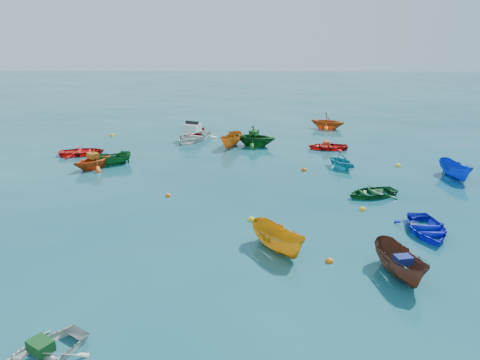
{
  "coord_description": "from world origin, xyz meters",
  "views": [
    {
      "loc": [
        0.58,
        -20.21,
        8.62
      ],
      "look_at": [
        0.0,
        5.0,
        0.4
      ],
      "focal_mm": 35.0,
      "sensor_mm": 36.0,
      "label": 1
    }
  ],
  "objects": [
    {
      "name": "ground",
      "position": [
        0.0,
        0.0,
        0.0
      ],
      "size": [
        160.0,
        160.0,
        0.0
      ],
      "primitive_type": "plane",
      "color": "#0A3D4F",
      "rests_on": "ground"
    },
    {
      "name": "sampan_brown_mid",
      "position": [
        6.04,
        -4.94,
        0.0
      ],
      "size": [
        1.77,
        3.23,
        1.18
      ],
      "primitive_type": "imported",
      "rotation": [
        0.0,
        0.0,
        0.21
      ],
      "color": "#532C1E",
      "rests_on": "ground"
    },
    {
      "name": "dinghy_blue_se",
      "position": [
        8.36,
        -1.13,
        0.0
      ],
      "size": [
        2.44,
        3.32,
        0.67
      ],
      "primitive_type": "imported",
      "rotation": [
        0.0,
        0.0,
        -0.04
      ],
      "color": "#0F16C2",
      "rests_on": "ground"
    },
    {
      "name": "dinghy_orange_w",
      "position": [
        -9.52,
        8.35,
        0.0
      ],
      "size": [
        3.47,
        3.51,
        1.4
      ],
      "primitive_type": "imported",
      "rotation": [
        0.0,
        0.0,
        -0.72
      ],
      "color": "#D94C14",
      "rests_on": "ground"
    },
    {
      "name": "sampan_yellow_mid",
      "position": [
        1.72,
        -3.03,
        0.0
      ],
      "size": [
        2.68,
        3.19,
        1.19
      ],
      "primitive_type": "imported",
      "rotation": [
        0.0,
        0.0,
        0.6
      ],
      "color": "orange",
      "rests_on": "ground"
    },
    {
      "name": "dinghy_green_e",
      "position": [
        7.12,
        3.63,
        0.0
      ],
      "size": [
        3.38,
        2.91,
        0.59
      ],
      "primitive_type": "imported",
      "rotation": [
        0.0,
        0.0,
        -1.21
      ],
      "color": "#135225",
      "rests_on": "ground"
    },
    {
      "name": "dinghy_cyan_se",
      "position": [
        6.4,
        8.88,
        0.0
      ],
      "size": [
        2.91,
        3.02,
        1.22
      ],
      "primitive_type": "imported",
      "rotation": [
        0.0,
        0.0,
        0.55
      ],
      "color": "teal",
      "rests_on": "ground"
    },
    {
      "name": "dinghy_red_nw",
      "position": [
        -11.43,
        11.82,
        0.0
      ],
      "size": [
        3.58,
        2.94,
        0.65
      ],
      "primitive_type": "imported",
      "rotation": [
        0.0,
        0.0,
        1.82
      ],
      "color": "red",
      "rests_on": "ground"
    },
    {
      "name": "sampan_orange_n",
      "position": [
        -0.87,
        14.4,
        0.0
      ],
      "size": [
        2.11,
        3.27,
        1.18
      ],
      "primitive_type": "imported",
      "rotation": [
        0.0,
        0.0,
        -0.34
      ],
      "color": "#C56512",
      "rests_on": "ground"
    },
    {
      "name": "dinghy_green_n",
      "position": [
        0.94,
        14.69,
        0.0
      ],
      "size": [
        3.97,
        3.71,
        1.68
      ],
      "primitive_type": "imported",
      "rotation": [
        0.0,
        0.0,
        1.21
      ],
      "color": "#125118",
      "rests_on": "ground"
    },
    {
      "name": "dinghy_red_ne",
      "position": [
        6.35,
        13.89,
        0.0
      ],
      "size": [
        3.03,
        2.24,
        0.61
      ],
      "primitive_type": "imported",
      "rotation": [
        0.0,
        0.0,
        -1.62
      ],
      "color": "red",
      "rests_on": "ground"
    },
    {
      "name": "sampan_blue_far",
      "position": [
        12.91,
        6.94,
        0.0
      ],
      "size": [
        1.53,
        3.08,
        1.14
      ],
      "primitive_type": "imported",
      "rotation": [
        0.0,
        0.0,
        0.15
      ],
      "color": "#0F33C2",
      "rests_on": "ground"
    },
    {
      "name": "dinghy_red_far",
      "position": [
        -4.12,
        18.67,
        0.0
      ],
      "size": [
        2.54,
        3.32,
        0.64
      ],
      "primitive_type": "imported",
      "rotation": [
        0.0,
        0.0,
        -0.11
      ],
      "color": "red",
      "rests_on": "ground"
    },
    {
      "name": "dinghy_orange_far",
      "position": [
        7.47,
        21.25,
        0.0
      ],
      "size": [
        3.75,
        3.51,
        1.58
      ],
      "primitive_type": "imported",
      "rotation": [
        0.0,
        0.0,
        1.19
      ],
      "color": "#C85312",
      "rests_on": "ground"
    },
    {
      "name": "sampan_green_far",
      "position": [
        -8.49,
        9.31,
        0.0
      ],
      "size": [
        2.61,
        1.97,
        0.95
      ],
      "primitive_type": "imported",
      "rotation": [
        0.0,
        0.0,
        -1.09
      ],
      "color": "#14561F",
      "rests_on": "ground"
    },
    {
      "name": "motorboat_white",
      "position": [
        -4.09,
        16.53,
        0.0
      ],
      "size": [
        4.38,
        5.02,
        1.47
      ],
      "primitive_type": "imported",
      "rotation": [
        0.0,
        0.0,
        -0.4
      ],
      "color": "silver",
      "rests_on": "ground"
    },
    {
      "name": "tarp_green_a",
      "position": [
        -5.06,
        -9.73,
        0.44
      ],
      "size": [
        0.82,
        0.78,
        0.32
      ],
      "primitive_type": "cube",
      "rotation": [
        0.0,
        0.0,
        -0.59
      ],
      "color": "#114419",
      "rests_on": "dinghy_white_near"
    },
    {
      "name": "tarp_blue_a",
      "position": [
        6.07,
        -5.09,
        0.74
      ],
      "size": [
        0.67,
        0.56,
        0.29
      ],
      "primitive_type": "cube",
      "rotation": [
        0.0,
        0.0,
        0.21
      ],
      "color": "navy",
      "rests_on": "sampan_brown_mid"
    },
    {
      "name": "tarp_orange_a",
      "position": [
        -9.48,
        8.39,
        0.87
      ],
      "size": [
        0.87,
        0.85,
        0.34
      ],
      "primitive_type": "cube",
      "rotation": [
        0.0,
        0.0,
        -0.72
      ],
      "color": "#C95914",
      "rests_on": "dinghy_orange_w"
    },
    {
      "name": "tarp_green_b",
      "position": [
        0.84,
        14.72,
        1.02
      ],
      "size": [
        0.79,
        0.9,
        0.36
      ],
      "primitive_type": "cube",
      "rotation": [
        0.0,
        0.0,
        1.21
      ],
      "color": "#124A16",
      "rests_on": "dinghy_green_n"
    },
    {
      "name": "tarp_orange_b",
      "position": [
        6.25,
        13.9,
        0.45
      ],
      "size": [
        0.48,
        0.61,
        0.29
      ],
      "primitive_type": "cube",
      "rotation": [
        0.0,
        0.0,
        -1.62
      ],
      "color": "#D54315",
      "rests_on": "dinghy_red_ne"
    },
    {
      "name": "buoy_ye_a",
      "position": [
        0.65,
        0.14,
        0.0
      ],
      "size": [
        0.35,
        0.35,
        0.35
      ],
      "primitive_type": "sphere",
      "color": "yellow",
      "rests_on": "ground"
    },
    {
      "name": "buoy_or_b",
      "position": [
        3.66,
        -3.94,
        0.0
      ],
      "size": [
        0.33,
        0.33,
        0.33
      ],
      "primitive_type": "sphere",
      "color": "orange",
      "rests_on": "ground"
    },
    {
      "name": "buoy_ye_b",
      "position": [
        -9.31,
        10.95,
        0.0
      ],
      "size": [
        0.34,
        0.34,
        0.34
      ],
      "primitive_type": "sphere",
      "color": "yellow",
      "rests_on": "ground"
    },
    {
      "name": "buoy_or_c",
      "position": [
        -3.83,
        3.31,
        0.0
      ],
      "size": [
        0.33,
        0.33,
        0.33
      ],
      "primitive_type": "sphere",
      "color": "#F2570D",
      "rests_on": "ground"
    },
    {
      "name": "buoy_ye_c",
      "position": [
        6.18,
        1.55,
        0.0
      ],
      "size": [
        0.34,
        0.34,
        0.34
      ],
      "primitive_type": "sphere",
      "color": "yellow",
      "rests_on": "ground"
    },
    {
      "name": "buoy_or_d",
      "position": [
        7.57,
        3.47,
        0.0
      ],
      "size": [
        0.35,
        0.35,
        0.35
      ],
      "primitive_type": "sphere",
      "color": "#FF600D",
      "rests_on": "ground"
    },
    {
      "name": "buoy_ye_d",
      "position": [
        -11.05,
        17.94,
        0.0
      ],
      "size": [
        0.38,
        0.38,
        0.38
      ],
      "primitive_type": "sphere",
      "color": "yellow",
      "rests_on": "ground"
    },
    {
      "name": "buoy_or_e",
      "position": [
        4.0,
        8.24,
        0.0
      ],
      "size": [
        0.36,
        0.36,
        0.36
      ],
      "primitive_type": "sphere",
      "color": "#DA4B0B",
      "rests_on": "ground"
    },
    {
      "name": "buoy_ye_e",
      "position": [
        10.27,
        9.4,
        0.0
      ],
      "size": [
        0.37,
        0.37,
        0.37
      ],
      "primitive_type": "sphere",
      "color": "yellow",
      "rests_on": "ground"
    }
  ]
}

